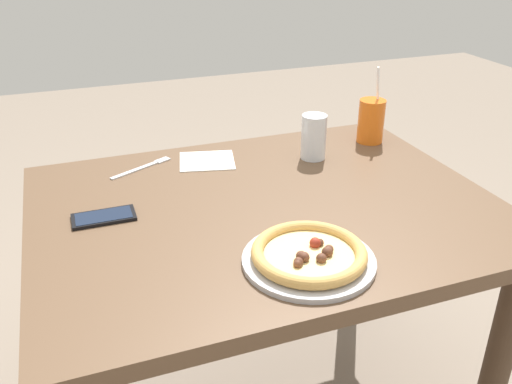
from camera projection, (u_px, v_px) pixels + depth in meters
name	position (u px, v px, depth m)	size (l,w,h in m)	color
dining_table	(266.00, 242.00, 1.44)	(1.16, 0.89, 0.75)	brown
pizza_near	(309.00, 256.00, 1.15)	(0.28, 0.28, 0.04)	#B7B7BC
drink_cup_colored	(371.00, 121.00, 1.75)	(0.08, 0.08, 0.24)	orange
water_cup_clear	(314.00, 136.00, 1.63)	(0.07, 0.07, 0.13)	silver
paper_napkin	(207.00, 161.00, 1.63)	(0.16, 0.14, 0.00)	white
fork	(144.00, 167.00, 1.59)	(0.19, 0.11, 0.00)	silver
cell_phone	(104.00, 217.00, 1.32)	(0.15, 0.08, 0.01)	black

